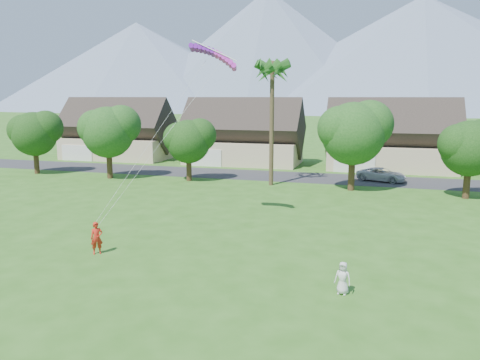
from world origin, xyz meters
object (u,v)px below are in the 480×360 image
(kite_flyer, at_px, (97,238))
(watcher, at_px, (343,278))
(parafoil_kite, at_px, (215,53))
(parked_car, at_px, (382,174))

(kite_flyer, bearing_deg, watcher, -44.55)
(kite_flyer, height_order, parafoil_kite, parafoil_kite)
(watcher, height_order, parafoil_kite, parafoil_kite)
(watcher, relative_size, parafoil_kite, 0.44)
(parked_car, bearing_deg, watcher, -166.47)
(kite_flyer, height_order, parked_car, kite_flyer)
(kite_flyer, xyz_separation_m, parked_car, (16.00, 29.06, -0.23))
(watcher, bearing_deg, parked_car, 97.64)
(watcher, bearing_deg, parafoil_kite, 145.86)
(parked_car, bearing_deg, kite_flyer, 168.50)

